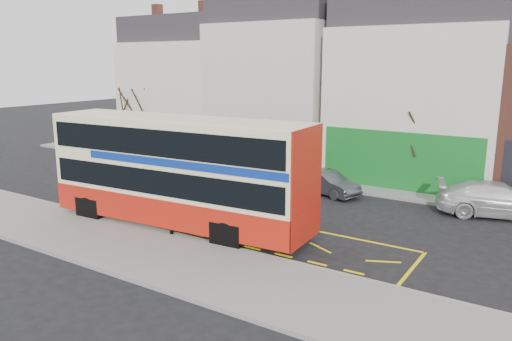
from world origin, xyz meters
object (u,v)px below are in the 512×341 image
Objects in this scene: bus_stop_post at (171,189)px; street_tree_left at (132,97)px; car_grey at (327,183)px; double_decker_bus at (179,171)px; street_tree_right at (418,121)px; car_white at (498,200)px; car_silver at (165,158)px.

street_tree_left is (-13.84, 11.31, 2.29)m from bus_stop_post.
car_grey is at bearing -7.45° from street_tree_left.
street_tree_left is at bearing 100.56° from car_grey.
double_decker_bus is at bearing 178.34° from car_grey.
car_white is at bearing -28.56° from street_tree_right.
car_silver is 0.81× the size of street_tree_right.
car_grey is 0.72× the size of car_white.
double_decker_bus reaches higher than car_silver.
car_grey is (2.87, 8.04, -1.78)m from double_decker_bus.
street_tree_left reaches higher than car_white.
car_grey is 16.64m from street_tree_left.
car_silver is at bearing 75.57° from car_white.
car_silver is (-8.24, 7.92, -1.64)m from double_decker_bus.
bus_stop_post is 12.75m from car_silver.
street_tree_right is at bearing 2.97° from street_tree_left.
street_tree_left is (-24.05, 1.37, 3.52)m from car_white.
car_white is at bearing -66.67° from car_grey.
double_decker_bus is 11.55m from car_silver.
street_tree_right reaches higher than car_white.
street_tree_left is 1.14× the size of street_tree_right.
car_grey is 0.68× the size of street_tree_right.
street_tree_left is (-13.23, 10.14, 1.88)m from double_decker_bus.
street_tree_right is (6.44, 11.16, 1.33)m from double_decker_bus.
street_tree_left reaches higher than double_decker_bus.
street_tree_right is at bearing 64.06° from bus_stop_post.
double_decker_bus is 2.60× the size of car_silver.
car_silver reaches higher than car_grey.
street_tree_left is (-16.10, 2.11, 3.66)m from car_grey.
street_tree_right reaches higher than car_silver.
street_tree_left reaches higher than street_tree_right.
car_grey is at bearing -138.77° from street_tree_right.
bus_stop_post is 0.59× the size of car_white.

